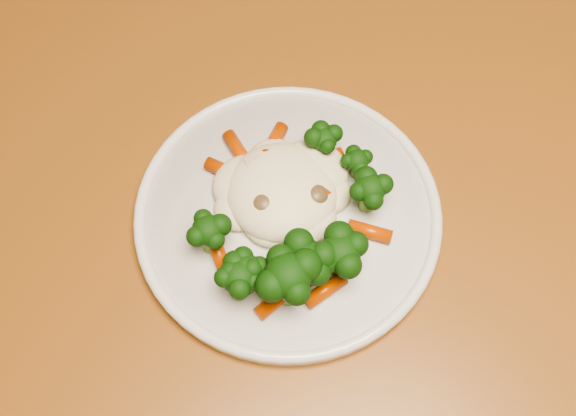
{
  "coord_description": "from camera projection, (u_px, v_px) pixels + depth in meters",
  "views": [
    {
      "loc": [
        -0.37,
        0.09,
        1.3
      ],
      "look_at": [
        -0.27,
        0.35,
        0.77
      ],
      "focal_mm": 45.0,
      "sensor_mm": 36.0,
      "label": 1
    }
  ],
  "objects": [
    {
      "name": "plate",
      "position": [
        288.0,
        216.0,
        0.61
      ],
      "size": [
        0.26,
        0.26,
        0.01
      ],
      "primitive_type": "cylinder",
      "color": "white",
      "rests_on": "dining_table"
    },
    {
      "name": "meal",
      "position": [
        289.0,
        223.0,
        0.58
      ],
      "size": [
        0.18,
        0.19,
        0.05
      ],
      "color": "#FFF4CB",
      "rests_on": "plate"
    },
    {
      "name": "dining_table",
      "position": [
        210.0,
        291.0,
        0.69
      ],
      "size": [
        1.27,
        0.88,
        0.75
      ],
      "rotation": [
        0.0,
        0.0,
        0.05
      ],
      "color": "#965922",
      "rests_on": "ground"
    }
  ]
}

